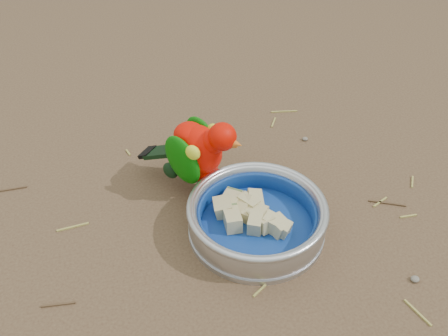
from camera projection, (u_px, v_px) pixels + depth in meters
name	position (u px, v px, depth m)	size (l,w,h in m)	color
ground	(227.00, 265.00, 0.80)	(60.00, 60.00, 0.00)	brown
food_bowl	(256.00, 228.00, 0.85)	(0.23, 0.23, 0.02)	#B2B2BA
bowl_wall	(257.00, 215.00, 0.83)	(0.23, 0.23, 0.04)	#B2B2BA
fruit_wedges	(257.00, 218.00, 0.84)	(0.14, 0.14, 0.03)	tan
lory_parrot	(199.00, 157.00, 0.89)	(0.09, 0.19, 0.16)	red
ground_debris	(206.00, 239.00, 0.84)	(0.90, 0.80, 0.01)	#9C9146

